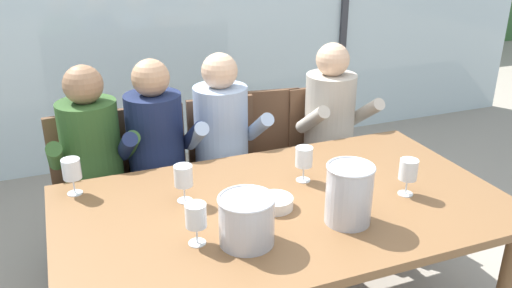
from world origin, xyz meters
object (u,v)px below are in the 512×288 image
chair_left_of_center (154,170)px  chair_near_window_right (323,145)px  wine_glass_by_right_taster (72,171)px  tasting_bowl (275,203)px  person_pale_blue_shirt (226,142)px  wine_glass_spare_empty (183,177)px  wine_glass_near_bucket (304,157)px  dining_table (284,216)px  chair_right_of_center (272,149)px  person_olive_shirt (94,162)px  wine_glass_by_left_taster (196,217)px  ice_bucket_secondary (247,219)px  wine_glass_center_pour (408,171)px  person_beige_jumper (335,126)px  chair_near_curtain (92,178)px  ice_bucket_primary (349,193)px  person_navy_polo (160,152)px  chair_center (225,159)px

chair_left_of_center → chair_near_window_right: (1.13, -0.02, 0.00)m
wine_glass_by_right_taster → tasting_bowl: bearing=-29.5°
person_pale_blue_shirt → wine_glass_spare_empty: bearing=-122.4°
chair_near_window_right → wine_glass_near_bucket: wine_glass_near_bucket is taller
dining_table → chair_right_of_center: (0.37, 1.01, -0.14)m
person_olive_shirt → wine_glass_by_left_taster: bearing=-74.6°
person_olive_shirt → wine_glass_by_left_taster: 1.06m
ice_bucket_secondary → wine_glass_center_pour: bearing=6.9°
chair_left_of_center → person_pale_blue_shirt: size_ratio=0.74×
chair_right_of_center → person_beige_jumper: person_beige_jumper is taller
person_olive_shirt → wine_glass_near_bucket: (0.92, -0.67, 0.15)m
chair_near_curtain → dining_table: bearing=-59.2°
wine_glass_by_left_taster → wine_glass_by_right_taster: same height
ice_bucket_primary → wine_glass_spare_empty: (-0.59, 0.42, -0.01)m
person_olive_shirt → person_pale_blue_shirt: same height
wine_glass_center_pour → person_olive_shirt: bearing=143.4°
chair_near_window_right → chair_near_curtain: bearing=-178.1°
chair_right_of_center → person_olive_shirt: person_olive_shirt is taller
ice_bucket_primary → wine_glass_by_right_taster: (-1.05, 0.67, -0.01)m
person_pale_blue_shirt → ice_bucket_primary: 1.10m
dining_table → chair_right_of_center: bearing=69.9°
ice_bucket_primary → wine_glass_by_left_taster: 0.63m
person_navy_polo → wine_glass_spare_empty: bearing=-95.4°
person_olive_shirt → ice_bucket_secondary: person_olive_shirt is taller
tasting_bowl → wine_glass_center_pour: (0.61, -0.11, 0.09)m
chair_left_of_center → wine_glass_near_bucket: size_ratio=5.12×
person_pale_blue_shirt → wine_glass_by_left_taster: size_ratio=6.95×
chair_right_of_center → person_navy_polo: (-0.76, -0.17, 0.17)m
ice_bucket_primary → tasting_bowl: ice_bucket_primary is taller
wine_glass_center_pour → wine_glass_by_right_taster: 1.53m
tasting_bowl → chair_near_window_right: bearing=51.6°
person_olive_shirt → wine_glass_by_left_taster: size_ratio=6.95×
chair_near_curtain → chair_center: bearing=-8.2°
chair_near_window_right → person_pale_blue_shirt: size_ratio=0.74×
wine_glass_by_left_taster → person_pale_blue_shirt: bearing=65.9°
person_navy_polo → ice_bucket_secondary: (0.12, -1.07, 0.13)m
person_navy_polo → tasting_bowl: 0.93m
chair_near_curtain → chair_near_window_right: 1.48m
chair_center → chair_near_curtain: bearing=-178.2°
tasting_bowl → wine_glass_near_bucket: size_ratio=0.93×
tasting_bowl → wine_glass_near_bucket: (0.23, 0.19, 0.10)m
ice_bucket_primary → wine_glass_spare_empty: bearing=144.7°
chair_left_of_center → tasting_bowl: 1.08m
person_olive_shirt → person_navy_polo: 0.36m
chair_center → person_navy_polo: 0.48m
wine_glass_center_pour → wine_glass_spare_empty: same height
chair_near_curtain → ice_bucket_secondary: size_ratio=3.95×
dining_table → chair_center: size_ratio=2.24×
wine_glass_by_left_taster → wine_glass_by_right_taster: size_ratio=1.00×
wine_glass_center_pour → chair_center: bearing=115.0°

